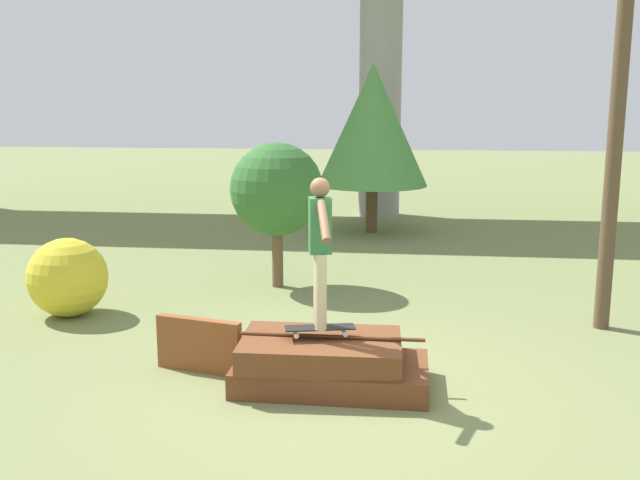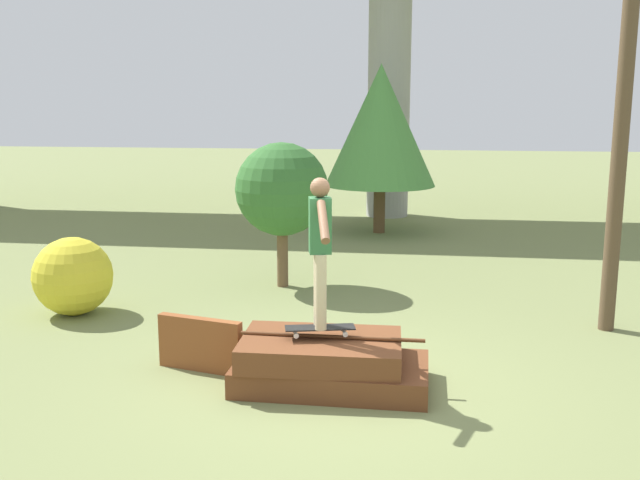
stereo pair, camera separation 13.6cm
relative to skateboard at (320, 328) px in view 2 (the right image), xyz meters
The scene contains 9 objects.
ground_plane 0.65m from the skateboard, ahead, with size 80.00×80.00×0.00m, color olive.
scrap_pile 0.40m from the skateboard, 13.95° to the left, with size 2.04×1.13×0.57m.
scrap_plank_loose 1.46m from the skateboard, 169.43° to the left, with size 1.02×0.36×0.61m.
skateboard is the anchor object (origin of this frame).
skater 0.92m from the skateboard, 143.13° to the right, with size 0.36×1.18×1.57m.
utility_pole 5.05m from the skateboard, 35.12° to the left, with size 1.30×0.20×6.40m.
tree_behind_left 4.38m from the skateboard, 106.35° to the left, with size 1.50×1.50×2.35m.
tree_behind_right 9.49m from the skateboard, 89.60° to the left, with size 2.54×2.54×3.84m.
bush_yellow_flowering 4.38m from the skateboard, 151.12° to the left, with size 1.11×1.11×1.11m.
Camera 2 is at (0.89, -7.10, 2.95)m, focal length 40.00 mm.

